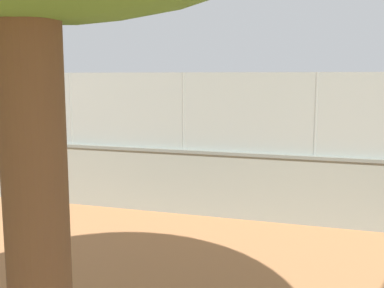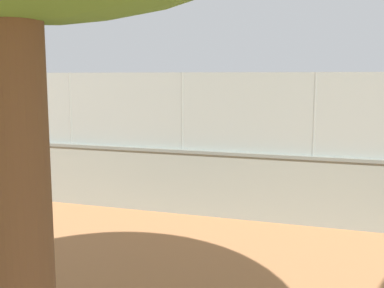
{
  "view_description": "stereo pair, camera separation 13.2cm",
  "coord_description": "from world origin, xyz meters",
  "views": [
    {
      "loc": [
        -0.09,
        20.98,
        3.46
      ],
      "look_at": [
        3.94,
        7.14,
        1.35
      ],
      "focal_mm": 43.54,
      "sensor_mm": 36.0,
      "label": 1
    },
    {
      "loc": [
        -0.21,
        20.95,
        3.46
      ],
      "look_at": [
        3.94,
        7.14,
        1.35
      ],
      "focal_mm": 43.54,
      "sensor_mm": 36.0,
      "label": 2
    }
  ],
  "objects": [
    {
      "name": "player_crossing_court",
      "position": [
        4.52,
        7.2,
        0.89
      ],
      "size": [
        0.98,
        0.91,
        1.51
      ],
      "color": "navy",
      "rests_on": "ground_plane"
    },
    {
      "name": "sports_ball",
      "position": [
        3.01,
        7.75,
        0.07
      ],
      "size": [
        0.14,
        0.14,
        0.14
      ],
      "primitive_type": "sphere",
      "color": "white",
      "rests_on": "ground_plane"
    },
    {
      "name": "player_at_service_line",
      "position": [
        5.28,
        4.51,
        0.91
      ],
      "size": [
        1.0,
        0.76,
        1.54
      ],
      "color": "#591919",
      "rests_on": "ground_plane"
    },
    {
      "name": "fence_panel_on_wall",
      "position": [
        1.75,
        9.99,
        2.59
      ],
      "size": [
        22.34,
        0.5,
        1.9
      ],
      "color": "gray",
      "rests_on": "perimeter_wall"
    },
    {
      "name": "courtside_bench",
      "position": [
        0.6,
        8.57,
        0.46
      ],
      "size": [
        1.61,
        0.41,
        0.87
      ],
      "color": "brown",
      "rests_on": "ground_plane"
    },
    {
      "name": "ground_plane",
      "position": [
        0.0,
        0.0,
        0.0
      ],
      "size": [
        260.0,
        260.0,
        0.0
      ],
      "primitive_type": "plane",
      "color": "#A36B42"
    },
    {
      "name": "perimeter_wall",
      "position": [
        1.75,
        9.99,
        0.83
      ],
      "size": [
        22.74,
        0.82,
        1.64
      ],
      "color": "gray",
      "rests_on": "ground_plane"
    }
  ]
}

